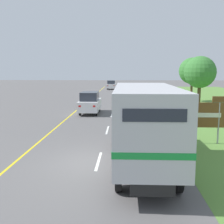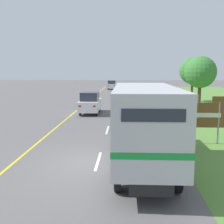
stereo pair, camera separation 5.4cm
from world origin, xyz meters
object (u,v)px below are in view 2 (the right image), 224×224
Objects in this scene: horse_trailer_truck at (143,121)px; lead_car_white at (90,103)px; lead_car_grey_ahead at (129,90)px; roadside_tree_far at (193,71)px; lead_car_white_ahead at (112,85)px; highway_sign at (204,115)px; roadside_tree_mid at (200,72)px.

horse_trailer_truck is 1.99× the size of lead_car_white.
horse_trailer_truck is 32.03m from lead_car_grey_ahead.
lead_car_grey_ahead is (3.91, 17.62, -0.07)m from lead_car_white.
lead_car_white_ahead is at bearing 117.24° from roadside_tree_far.
roadside_tree_far is (4.27, 21.36, 2.34)m from highway_sign.
highway_sign is at bearing -101.30° from roadside_tree_far.
highway_sign reaches higher than lead_car_white_ahead.
lead_car_grey_ahead is 28.49m from highway_sign.
roadside_tree_mid reaches higher than lead_car_white.
lead_car_grey_ahead is at bearing 77.47° from lead_car_white.
roadside_tree_far reaches higher than lead_car_grey_ahead.
lead_car_grey_ahead is (-0.14, 32.01, -0.99)m from horse_trailer_truck.
roadside_tree_far is (7.86, 25.13, 1.99)m from horse_trailer_truck.
roadside_tree_far reaches higher than lead_car_white_ahead.
lead_car_white_ahead is 0.69× the size of roadside_tree_far.
lead_car_white is 1.68× the size of highway_sign.
lead_car_white is 11.42m from roadside_tree_mid.
roadside_tree_mid is 0.96× the size of roadside_tree_far.
lead_car_white_ahead is 32.25m from roadside_tree_mid.
lead_car_white reaches higher than lead_car_grey_ahead.
lead_car_grey_ahead is 16.77m from roadside_tree_mid.
lead_car_white is 0.81× the size of roadside_tree_mid.
roadside_tree_far is (11.91, 10.74, 2.91)m from lead_car_white.
roadside_tree_far is (1.15, 8.15, 0.11)m from roadside_tree_mid.
lead_car_white is 0.79× the size of roadside_tree_far.
lead_car_grey_ahead is 1.69× the size of highway_sign.
lead_car_white is at bearing -137.98° from roadside_tree_far.
roadside_tree_far is (11.47, -22.27, 2.98)m from lead_car_white_ahead.
lead_car_white is at bearing 125.76° from highway_sign.
roadside_tree_far reaches higher than roadside_tree_mid.
highway_sign is 13.75m from roadside_tree_mid.
highway_sign is at bearing -103.30° from roadside_tree_mid.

